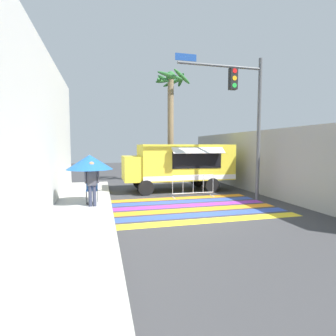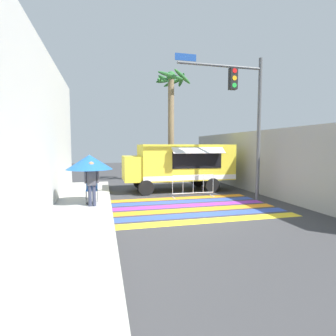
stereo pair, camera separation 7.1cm
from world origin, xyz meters
name	(u,v)px [view 2 (the right image)]	position (x,y,z in m)	size (l,w,h in m)	color
ground_plane	(198,210)	(0.00, 0.00, 0.00)	(60.00, 60.00, 0.00)	#38383A
sidewalk_left	(45,217)	(-5.39, 0.00, 0.07)	(4.40, 16.00, 0.14)	#A8A59E
building_left_facade	(37,129)	(-5.50, 0.00, 2.95)	(0.25, 16.00, 5.91)	silver
concrete_wall_right	(254,162)	(4.26, 3.00, 1.61)	(0.20, 16.00, 3.21)	gray
crosswalk_painted	(194,207)	(0.00, 0.41, 0.00)	(6.40, 4.36, 0.01)	yellow
food_truck	(177,163)	(0.44, 4.42, 1.50)	(5.83, 2.74, 2.51)	yellow
traffic_signal_pole	(245,105)	(2.58, 1.20, 4.21)	(3.98, 0.29, 6.26)	#515456
patio_umbrella	(89,162)	(-3.98, 1.38, 1.79)	(1.78, 1.78, 1.94)	black
folding_chair	(92,188)	(-3.95, 2.02, 0.68)	(0.46, 0.46, 0.89)	#4C4C51
vendor_person	(92,181)	(-3.90, 0.96, 1.11)	(0.53, 0.22, 1.70)	#2D3347
barricade_front	(193,186)	(0.68, 2.44, 0.53)	(2.06, 0.44, 1.06)	#B7BABF
palm_tree	(171,108)	(0.87, 7.35, 4.86)	(2.38, 2.51, 7.20)	#7A664C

